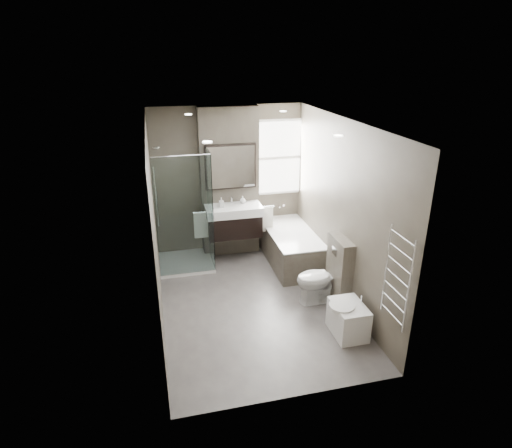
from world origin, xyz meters
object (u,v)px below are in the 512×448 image
object	(u,v)px
toilet	(321,278)
bidet	(348,319)
bathtub	(291,245)
vanity	(234,220)

from	to	relation	value
toilet	bidet	xyz separation A→B (m)	(0.04, -0.83, -0.14)
bathtub	toilet	bearing A→B (deg)	-87.99
bathtub	bidet	xyz separation A→B (m)	(0.09, -2.11, -0.09)
bidet	toilet	bearing A→B (deg)	93.02
vanity	bidet	distance (m)	2.69
vanity	toilet	xyz separation A→B (m)	(0.97, -1.61, -0.37)
toilet	bathtub	bearing A→B (deg)	-179.92
bathtub	bidet	world-z (taller)	bathtub
toilet	vanity	bearing A→B (deg)	-150.84
vanity	toilet	bearing A→B (deg)	-58.91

